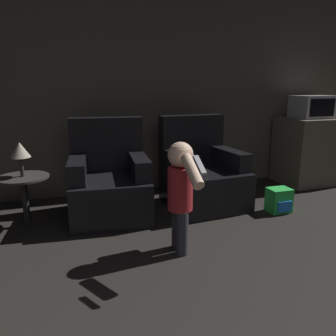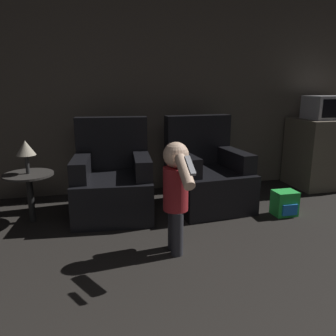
# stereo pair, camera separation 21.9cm
# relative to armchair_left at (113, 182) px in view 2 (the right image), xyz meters

# --- Properties ---
(wall_back) EXTENTS (8.40, 0.05, 2.60)m
(wall_back) POSITION_rel_armchair_left_xyz_m (0.24, 0.75, 0.97)
(wall_back) COLOR #51493F
(wall_back) RESTS_ON ground_plane
(armchair_left) EXTENTS (0.83, 0.90, 0.98)m
(armchair_left) POSITION_rel_armchair_left_xyz_m (0.00, 0.00, 0.00)
(armchair_left) COLOR black
(armchair_left) RESTS_ON ground_plane
(armchair_right) EXTENTS (0.83, 0.89, 0.98)m
(armchair_right) POSITION_rel_armchair_left_xyz_m (1.03, 0.00, 0.00)
(armchair_right) COLOR black
(armchair_right) RESTS_ON ground_plane
(person_toddler) EXTENTS (0.20, 0.61, 0.89)m
(person_toddler) POSITION_rel_armchair_left_xyz_m (0.42, -0.99, 0.19)
(person_toddler) COLOR #28282D
(person_toddler) RESTS_ON ground_plane
(toy_backpack) EXTENTS (0.23, 0.20, 0.25)m
(toy_backpack) POSITION_rel_armchair_left_xyz_m (1.71, -0.49, -0.21)
(toy_backpack) COLOR green
(toy_backpack) RESTS_ON ground_plane
(kitchen_counter) EXTENTS (0.95, 0.64, 0.89)m
(kitchen_counter) POSITION_rel_armchair_left_xyz_m (2.87, 0.36, 0.11)
(kitchen_counter) COLOR #665B4C
(kitchen_counter) RESTS_ON ground_plane
(microwave) EXTENTS (0.54, 0.39, 0.29)m
(microwave) POSITION_rel_armchair_left_xyz_m (2.79, 0.36, 0.70)
(microwave) COLOR #B7B7BC
(microwave) RESTS_ON kitchen_counter
(side_table) EXTENTS (0.47, 0.47, 0.49)m
(side_table) POSITION_rel_armchair_left_xyz_m (-0.80, -0.06, 0.08)
(side_table) COLOR black
(side_table) RESTS_ON ground_plane
(lamp) EXTENTS (0.18, 0.18, 0.32)m
(lamp) POSITION_rel_armchair_left_xyz_m (-0.80, -0.06, 0.40)
(lamp) COLOR #262626
(lamp) RESTS_ON side_table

